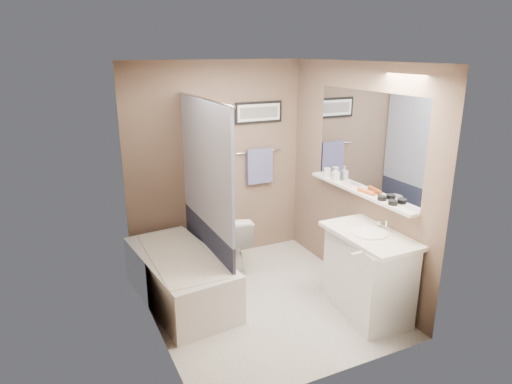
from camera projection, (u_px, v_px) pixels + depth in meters
name	position (u px, v px, depth m)	size (l,w,h in m)	color
ground	(262.00, 301.00, 4.75)	(2.50, 2.50, 0.00)	beige
ceiling	(263.00, 64.00, 4.04)	(2.20, 2.50, 0.04)	white
wall_back	(217.00, 164.00, 5.45)	(2.20, 0.04, 2.40)	brown
wall_front	(337.00, 236.00, 3.33)	(2.20, 0.04, 2.40)	brown
wall_left	(151.00, 207.00, 3.95)	(0.04, 2.50, 2.40)	brown
wall_right	(354.00, 178.00, 4.83)	(0.04, 2.50, 2.40)	brown
tile_surround	(139.00, 211.00, 4.43)	(0.02, 1.55, 2.00)	#BDA78F
curtain_rod	(203.00, 99.00, 4.40)	(0.02, 0.02, 1.55)	silver
curtain_upper	(205.00, 164.00, 4.60)	(0.03, 1.45, 1.28)	silver
curtain_lower	(208.00, 239.00, 4.84)	(0.03, 1.45, 0.36)	#262D47
mirror	(367.00, 142.00, 4.58)	(0.02, 1.60, 1.00)	silver
shelf	(359.00, 192.00, 4.72)	(0.12, 1.60, 0.03)	silver
towel_bar	(259.00, 152.00, 5.63)	(0.02, 0.02, 0.60)	silver
towel	(260.00, 166.00, 5.67)	(0.34, 0.05, 0.44)	#8588C2
art_frame	(259.00, 112.00, 5.50)	(0.62, 0.03, 0.26)	black
art_mat	(259.00, 112.00, 5.49)	(0.56, 0.00, 0.20)	white
art_image	(259.00, 113.00, 5.49)	(0.50, 0.00, 0.13)	#595959
door	(394.00, 248.00, 3.61)	(0.80, 0.02, 2.00)	silver
door_handle	(356.00, 254.00, 3.52)	(0.02, 0.02, 0.10)	silver
bathtub	(180.00, 278.00, 4.71)	(0.70, 1.50, 0.50)	silver
tub_rim	(179.00, 256.00, 4.64)	(0.56, 1.36, 0.02)	silver
toilet	(232.00, 240.00, 5.43)	(0.37, 0.65, 0.67)	silver
vanity	(368.00, 275.00, 4.46)	(0.50, 0.90, 0.80)	white
countertop	(370.00, 235.00, 4.33)	(0.54, 0.96, 0.04)	white
sink_basin	(369.00, 233.00, 4.31)	(0.34, 0.34, 0.01)	white
faucet_spout	(386.00, 225.00, 4.38)	(0.02, 0.02, 0.10)	silver
faucet_knob	(379.00, 224.00, 4.48)	(0.05, 0.05, 0.05)	silver
candle_bowl_near	(393.00, 203.00, 4.27)	(0.09, 0.09, 0.04)	black
candle_bowl_far	(382.00, 198.00, 4.40)	(0.09, 0.09, 0.04)	black
hair_brush_front	(366.00, 191.00, 4.60)	(0.04, 0.04, 0.22)	#D8551E
pink_comb	(347.00, 185.00, 4.88)	(0.03, 0.16, 0.01)	pink
glass_jar	(327.00, 172.00, 5.20)	(0.08, 0.08, 0.10)	silver
soap_bottle	(336.00, 174.00, 5.05)	(0.07, 0.07, 0.15)	#999999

